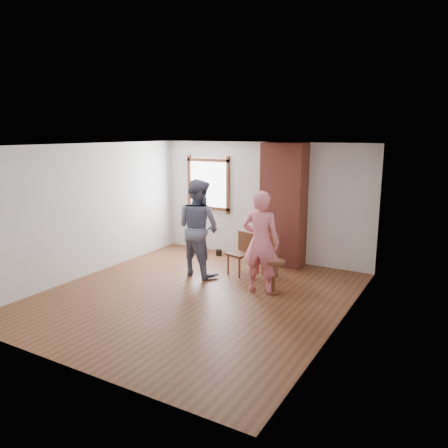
{
  "coord_description": "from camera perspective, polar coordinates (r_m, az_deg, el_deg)",
  "views": [
    {
      "loc": [
        4.02,
        -6.02,
        2.81
      ],
      "look_at": [
        0.12,
        0.8,
        1.15
      ],
      "focal_mm": 35.0,
      "sensor_mm": 36.0,
      "label": 1
    }
  ],
  "objects": [
    {
      "name": "dining_chair_left",
      "position": [
        8.76,
        2.35,
        -3.53
      ],
      "size": [
        0.49,
        0.49,
        0.85
      ],
      "rotation": [
        0.0,
        0.0,
        -0.29
      ],
      "color": "brown",
      "rests_on": "ground"
    },
    {
      "name": "side_table",
      "position": [
        7.79,
        6.51,
        -6.16
      ],
      "size": [
        0.4,
        0.4,
        0.6
      ],
      "color": "brown",
      "rests_on": "ground"
    },
    {
      "name": "ground",
      "position": [
        7.77,
        -3.77,
        -9.31
      ],
      "size": [
        5.5,
        5.5,
        0.0
      ],
      "primitive_type": "plane",
      "color": "brown",
      "rests_on": "ground"
    },
    {
      "name": "dark_pot",
      "position": [
        10.15,
        -0.68,
        -3.73
      ],
      "size": [
        0.16,
        0.16,
        0.14
      ],
      "primitive_type": "cylinder",
      "rotation": [
        0.0,
        0.0,
        -0.12
      ],
      "color": "black",
      "rests_on": "ground"
    },
    {
      "name": "dining_chair_right",
      "position": [
        8.58,
        5.71,
        -3.85
      ],
      "size": [
        0.46,
        0.46,
        0.87
      ],
      "rotation": [
        0.0,
        0.0,
        -0.14
      ],
      "color": "brown",
      "rests_on": "ground"
    },
    {
      "name": "person_pink",
      "position": [
        7.68,
        4.82,
        -2.4
      ],
      "size": [
        0.72,
        0.53,
        1.83
      ],
      "primitive_type": "imported",
      "rotation": [
        0.0,
        0.0,
        3.28
      ],
      "color": "pink",
      "rests_on": "ground"
    },
    {
      "name": "brick_chimney",
      "position": [
        9.31,
        7.78,
        2.49
      ],
      "size": [
        0.9,
        0.5,
        2.6
      ],
      "primitive_type": "cube",
      "color": "#A5473A",
      "rests_on": "ground"
    },
    {
      "name": "room_shell",
      "position": [
        7.85,
        -1.84,
        4.59
      ],
      "size": [
        5.04,
        5.52,
        2.62
      ],
      "color": "silver",
      "rests_on": "ground"
    },
    {
      "name": "cake_plate",
      "position": [
        7.73,
        6.54,
        -4.74
      ],
      "size": [
        0.18,
        0.18,
        0.01
      ],
      "primitive_type": "cylinder",
      "color": "white",
      "rests_on": "side_table"
    },
    {
      "name": "man",
      "position": [
        8.6,
        -3.39,
        -0.5
      ],
      "size": [
        1.05,
        0.88,
        1.92
      ],
      "primitive_type": "imported",
      "rotation": [
        0.0,
        0.0,
        2.97
      ],
      "color": "#151B3C",
      "rests_on": "ground"
    },
    {
      "name": "stoneware_crock",
      "position": [
        9.62,
        5.03,
        -3.87
      ],
      "size": [
        0.39,
        0.39,
        0.4
      ],
      "primitive_type": "cylinder",
      "rotation": [
        0.0,
        0.0,
        -0.3
      ],
      "color": "#C1AF8C",
      "rests_on": "ground"
    },
    {
      "name": "cake_slice",
      "position": [
        7.71,
        6.62,
        -4.51
      ],
      "size": [
        0.08,
        0.07,
        0.06
      ],
      "primitive_type": "cube",
      "color": "white",
      "rests_on": "cake_plate"
    }
  ]
}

